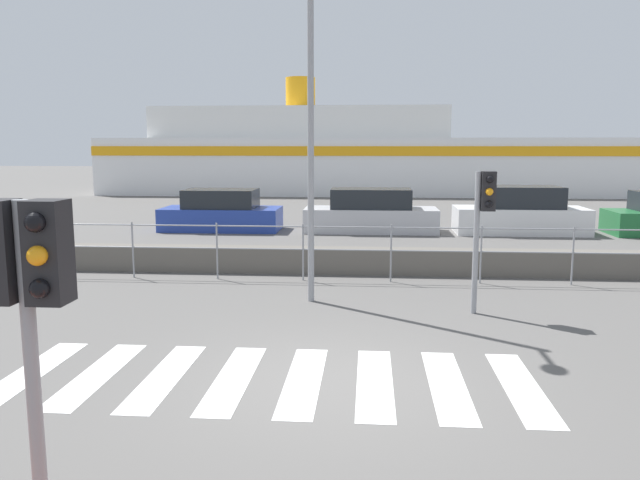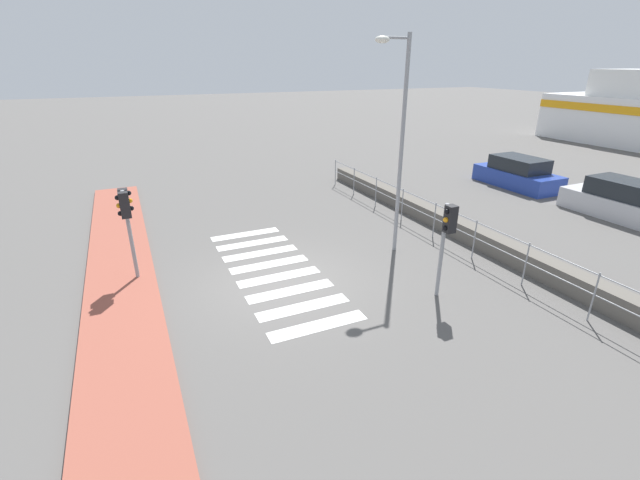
# 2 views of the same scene
# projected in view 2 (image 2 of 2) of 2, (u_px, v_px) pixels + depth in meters

# --- Properties ---
(ground_plane) EXTENTS (160.00, 160.00, 0.00)m
(ground_plane) POSITION_uv_depth(u_px,v_px,m) (283.00, 282.00, 11.90)
(ground_plane) COLOR #565451
(sidewalk_brick) EXTENTS (24.00, 1.80, 0.12)m
(sidewalk_brick) POSITION_uv_depth(u_px,v_px,m) (123.00, 313.00, 10.30)
(sidewalk_brick) COLOR #934C3D
(sidewalk_brick) RESTS_ON ground_plane
(crosswalk) EXTENTS (6.75, 2.40, 0.01)m
(crosswalk) POSITION_uv_depth(u_px,v_px,m) (274.00, 270.00, 12.55)
(crosswalk) COLOR silver
(crosswalk) RESTS_ON ground_plane
(seawall) EXTENTS (19.20, 0.55, 0.59)m
(seawall) POSITION_uv_depth(u_px,v_px,m) (472.00, 235.00, 14.38)
(seawall) COLOR #605B54
(seawall) RESTS_ON ground_plane
(harbor_fence) EXTENTS (17.32, 0.04, 1.26)m
(harbor_fence) POSITION_uv_depth(u_px,v_px,m) (454.00, 224.00, 13.84)
(harbor_fence) COLOR gray
(harbor_fence) RESTS_ON ground_plane
(traffic_light_near) EXTENTS (0.58, 0.41, 2.60)m
(traffic_light_near) POSITION_uv_depth(u_px,v_px,m) (126.00, 211.00, 11.20)
(traffic_light_near) COLOR gray
(traffic_light_near) RESTS_ON ground_plane
(traffic_light_far) EXTENTS (0.34, 0.32, 2.51)m
(traffic_light_far) POSITION_uv_depth(u_px,v_px,m) (447.00, 231.00, 10.43)
(traffic_light_far) COLOR gray
(traffic_light_far) RESTS_ON ground_plane
(streetlamp) EXTENTS (0.32, 1.13, 6.41)m
(streetlamp) POSITION_uv_depth(u_px,v_px,m) (397.00, 126.00, 12.39)
(streetlamp) COLOR gray
(streetlamp) RESTS_ON ground_plane
(parked_car_blue) EXTENTS (4.12, 1.82, 1.44)m
(parked_car_blue) POSITION_uv_depth(u_px,v_px,m) (518.00, 174.00, 20.94)
(parked_car_blue) COLOR #233D9E
(parked_car_blue) RESTS_ON ground_plane
(parked_car_silver) EXTENTS (4.54, 1.73, 1.49)m
(parked_car_silver) POSITION_uv_depth(u_px,v_px,m) (626.00, 203.00, 16.53)
(parked_car_silver) COLOR #BCBCC1
(parked_car_silver) RESTS_ON ground_plane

